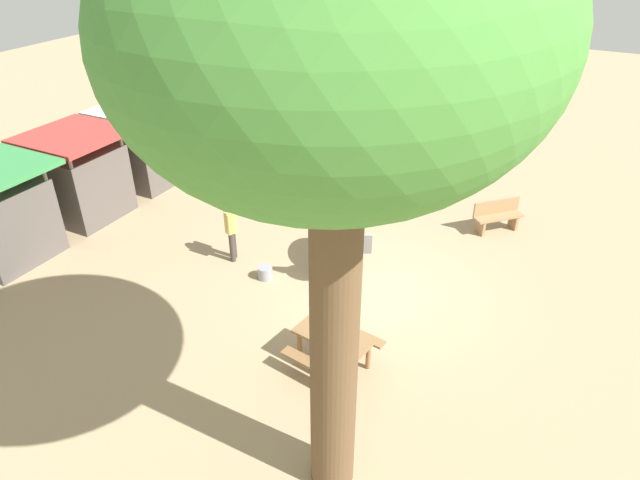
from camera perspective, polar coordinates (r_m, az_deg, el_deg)
name	(u,v)px	position (r m, az deg, el deg)	size (l,w,h in m)	color
ground_plane	(372,293)	(13.40, 5.31, -5.40)	(60.00, 60.00, 0.00)	tan
elephant	(342,236)	(13.76, 2.22, 0.43)	(2.06, 1.69, 1.45)	slate
person_handler	(231,227)	(14.27, -8.97, 1.31)	(0.48, 0.32, 1.62)	#3F3833
shade_tree_main	(339,45)	(5.98, 1.96, 19.08)	(5.00, 4.58, 8.58)	brown
wooden_bench	(497,215)	(16.40, 17.49, 2.43)	(1.27, 1.27, 0.88)	#9E7A51
picnic_table_near	(334,342)	(11.13, 1.42, -10.25)	(1.69, 1.71, 0.78)	olive
market_stall_green	(2,219)	(16.15, -29.46, 1.88)	(2.50, 2.50, 2.52)	#59514C
market_stall_red	(83,180)	(17.48, -22.83, 5.64)	(2.50, 2.50, 2.52)	#59514C
market_stall_white	(146,149)	(19.08, -17.15, 8.77)	(2.50, 2.50, 2.52)	#59514C
feed_bucket	(265,273)	(13.84, -5.56, -3.29)	(0.36, 0.36, 0.32)	gray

